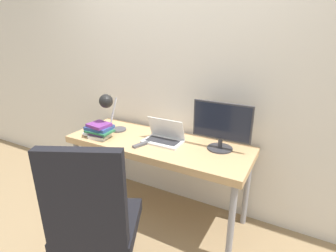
% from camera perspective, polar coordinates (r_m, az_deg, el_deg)
% --- Properties ---
extents(ground_plane, '(12.00, 12.00, 0.00)m').
position_cam_1_polar(ground_plane, '(2.54, -5.82, -21.81)').
color(ground_plane, '#937A56').
extents(wall_back, '(8.00, 0.05, 2.60)m').
position_cam_1_polar(wall_back, '(2.51, 1.96, 11.03)').
color(wall_back, silver).
rests_on(wall_back, ground_plane).
extents(desk, '(1.66, 0.61, 0.76)m').
position_cam_1_polar(desk, '(2.38, -2.26, -4.94)').
color(desk, tan).
rests_on(desk, ground_plane).
extents(laptop, '(0.35, 0.21, 0.21)m').
position_cam_1_polar(laptop, '(2.33, -0.93, -2.45)').
color(laptop, silver).
rests_on(laptop, desk).
extents(monitor, '(0.49, 0.21, 0.40)m').
position_cam_1_polar(monitor, '(2.17, 11.61, 0.24)').
color(monitor, '#333338').
rests_on(monitor, desk).
extents(desk_lamp, '(0.15, 0.29, 0.40)m').
position_cam_1_polar(desk_lamp, '(2.48, -12.88, 4.24)').
color(desk_lamp, '#4C4C51').
rests_on(desk_lamp, desk).
extents(office_chair, '(0.67, 0.66, 1.12)m').
position_cam_1_polar(office_chair, '(1.77, -15.93, -18.56)').
color(office_chair, black).
rests_on(office_chair, ground_plane).
extents(book_stack, '(0.26, 0.21, 0.13)m').
position_cam_1_polar(book_stack, '(2.50, -14.68, -0.81)').
color(book_stack, silver).
rests_on(book_stack, desk).
extents(tv_remote, '(0.09, 0.17, 0.02)m').
position_cam_1_polar(tv_remote, '(2.28, -5.86, -4.03)').
color(tv_remote, '#4C4C51').
rests_on(tv_remote, desk).
extents(game_controller, '(0.16, 0.10, 0.04)m').
position_cam_1_polar(game_controller, '(2.57, -16.70, -1.65)').
color(game_controller, white).
rests_on(game_controller, desk).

